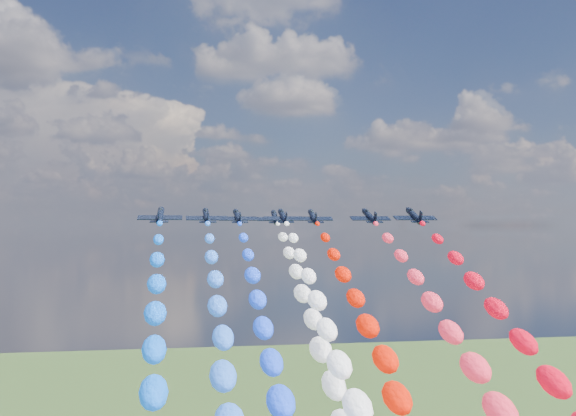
{
  "coord_description": "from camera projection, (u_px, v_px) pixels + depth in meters",
  "views": [
    {
      "loc": [
        -27.4,
        -159.81,
        97.98
      ],
      "look_at": [
        0.0,
        4.0,
        102.22
      ],
      "focal_mm": 42.98,
      "sensor_mm": 36.0,
      "label": 1
    }
  ],
  "objects": [
    {
      "name": "jet_2",
      "position": [
        238.0,
        217.0,
        173.89
      ],
      "size": [
        10.27,
        13.7,
        6.88
      ],
      "primitive_type": null,
      "rotation": [
        0.32,
        0.0,
        0.04
      ],
      "color": "black"
    },
    {
      "name": "trail_4",
      "position": [
        327.0,
        384.0,
        122.23
      ],
      "size": [
        5.66,
        122.38,
        62.9
      ],
      "primitive_type": null,
      "color": "white"
    },
    {
      "name": "jet_1",
      "position": [
        207.0,
        216.0,
        163.5
      ],
      "size": [
        10.02,
        13.52,
        6.88
      ],
      "primitive_type": null,
      "rotation": [
        0.32,
        0.0,
        0.02
      ],
      "color": "black"
    },
    {
      "name": "trail_2",
      "position": [
        274.0,
        401.0,
        110.38
      ],
      "size": [
        5.66,
        122.38,
        62.9
      ],
      "primitive_type": null,
      "color": "blue"
    },
    {
      "name": "jet_3",
      "position": [
        283.0,
        217.0,
        172.01
      ],
      "size": [
        9.82,
        13.37,
        6.88
      ],
      "primitive_type": null,
      "rotation": [
        0.32,
        0.0,
        0.0
      ],
      "color": "black"
    },
    {
      "name": "jet_6",
      "position": [
        370.0,
        216.0,
        169.48
      ],
      "size": [
        9.94,
        13.47,
        6.88
      ],
      "primitive_type": null,
      "rotation": [
        0.32,
        0.0,
        0.01
      ],
      "color": "black"
    },
    {
      "name": "trail_6",
      "position": [
        487.0,
        408.0,
        105.97
      ],
      "size": [
        5.66,
        122.38,
        62.9
      ],
      "primitive_type": null,
      "color": "#F12640"
    },
    {
      "name": "jet_4",
      "position": [
        275.0,
        217.0,
        185.74
      ],
      "size": [
        10.5,
        13.87,
        6.88
      ],
      "primitive_type": null,
      "rotation": [
        0.32,
        0.0,
        -0.06
      ],
      "color": "black"
    },
    {
      "name": "trail_3",
      "position": [
        347.0,
        404.0,
        108.5
      ],
      "size": [
        5.66,
        122.38,
        62.9
      ],
      "primitive_type": null,
      "color": "white"
    },
    {
      "name": "jet_0",
      "position": [
        160.0,
        215.0,
        152.74
      ],
      "size": [
        10.28,
        13.71,
        6.88
      ],
      "primitive_type": null,
      "rotation": [
        0.32,
        0.0,
        -0.04
      ],
      "color": "black"
    },
    {
      "name": "jet_7",
      "position": [
        414.0,
        216.0,
        159.6
      ],
      "size": [
        10.22,
        13.67,
        6.88
      ],
      "primitive_type": null,
      "rotation": [
        0.32,
        0.0,
        -0.03
      ],
      "color": "black"
    },
    {
      "name": "trail_5",
      "position": [
        391.0,
        397.0,
        113.04
      ],
      "size": [
        5.66,
        122.38,
        62.9
      ],
      "primitive_type": null,
      "color": "red"
    },
    {
      "name": "jet_5",
      "position": [
        313.0,
        217.0,
        176.55
      ],
      "size": [
        10.34,
        13.75,
        6.88
      ],
      "primitive_type": null,
      "rotation": [
        0.32,
        0.0,
        -0.04
      ],
      "color": "black"
    }
  ]
}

